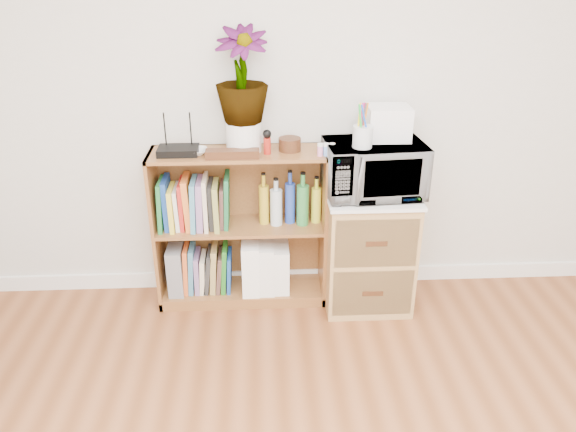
{
  "coord_description": "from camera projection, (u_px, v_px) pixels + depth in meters",
  "views": [
    {
      "loc": [
        -0.22,
        -0.88,
        1.96
      ],
      "look_at": [
        -0.08,
        1.95,
        0.62
      ],
      "focal_mm": 35.0,
      "sensor_mm": 36.0,
      "label": 1
    }
  ],
  "objects": [
    {
      "name": "paint_jars",
      "position": [
        326.0,
        150.0,
        3.04
      ],
      "size": [
        0.12,
        0.04,
        0.06
      ],
      "primitive_type": "cube",
      "color": "#CD7180",
      "rests_on": "bookshelf"
    },
    {
      "name": "router",
      "position": [
        178.0,
        151.0,
        3.07
      ],
      "size": [
        0.22,
        0.15,
        0.04
      ],
      "primitive_type": "cube",
      "color": "black",
      "rests_on": "bookshelf"
    },
    {
      "name": "white_bowl",
      "position": [
        195.0,
        152.0,
        3.07
      ],
      "size": [
        0.13,
        0.13,
        0.03
      ],
      "primitive_type": "imported",
      "color": "silver",
      "rests_on": "bookshelf"
    },
    {
      "name": "wicker_unit",
      "position": [
        367.0,
        250.0,
        3.34
      ],
      "size": [
        0.5,
        0.45,
        0.7
      ],
      "primitive_type": "cube",
      "color": "#9E7542",
      "rests_on": "ground"
    },
    {
      "name": "trinket_box",
      "position": [
        233.0,
        154.0,
        3.01
      ],
      "size": [
        0.29,
        0.07,
        0.05
      ],
      "primitive_type": "cube",
      "color": "#3C2110",
      "rests_on": "bookshelf"
    },
    {
      "name": "magazine_holder_left",
      "position": [
        251.0,
        264.0,
        3.42
      ],
      "size": [
        0.1,
        0.26,
        0.33
      ],
      "primitive_type": "cube",
      "color": "white",
      "rests_on": "bookshelf"
    },
    {
      "name": "small_appliance",
      "position": [
        388.0,
        123.0,
        3.07
      ],
      "size": [
        0.23,
        0.19,
        0.18
      ],
      "primitive_type": "cube",
      "color": "white",
      "rests_on": "microwave"
    },
    {
      "name": "file_box",
      "position": [
        177.0,
        267.0,
        3.41
      ],
      "size": [
        0.09,
        0.24,
        0.3
      ],
      "primitive_type": "cube",
      "color": "slate",
      "rests_on": "bookshelf"
    },
    {
      "name": "microwave",
      "position": [
        373.0,
        169.0,
        3.11
      ],
      "size": [
        0.56,
        0.4,
        0.3
      ],
      "primitive_type": "imported",
      "rotation": [
        0.0,
        0.0,
        0.08
      ],
      "color": "white",
      "rests_on": "wicker_unit"
    },
    {
      "name": "pen_cup",
      "position": [
        363.0,
        137.0,
        2.96
      ],
      "size": [
        0.11,
        0.11,
        0.12
      ],
      "primitive_type": "cylinder",
      "color": "silver",
      "rests_on": "microwave"
    },
    {
      "name": "liquor_bottles",
      "position": [
        290.0,
        200.0,
        3.26
      ],
      "size": [
        0.37,
        0.07,
        0.32
      ],
      "color": "gold",
      "rests_on": "bookshelf"
    },
    {
      "name": "cookbooks",
      "position": [
        195.0,
        203.0,
        3.24
      ],
      "size": [
        0.41,
        0.2,
        0.31
      ],
      "color": "#1E7333",
      "rests_on": "bookshelf"
    },
    {
      "name": "magazine_holder_mid",
      "position": [
        266.0,
        265.0,
        3.42
      ],
      "size": [
        0.1,
        0.25,
        0.31
      ],
      "primitive_type": "cube",
      "color": "white",
      "rests_on": "bookshelf"
    },
    {
      "name": "potted_plant",
      "position": [
        242.0,
        75.0,
        2.96
      ],
      "size": [
        0.28,
        0.28,
        0.5
      ],
      "primitive_type": "imported",
      "color": "#2B6B2C",
      "rests_on": "plant_pot"
    },
    {
      "name": "skirting_board",
      "position": [
        298.0,
        276.0,
        3.64
      ],
      "size": [
        4.0,
        0.02,
        0.1
      ],
      "primitive_type": "cube",
      "color": "white",
      "rests_on": "ground"
    },
    {
      "name": "kokeshi_doll",
      "position": [
        267.0,
        146.0,
        3.07
      ],
      "size": [
        0.04,
        0.04,
        0.09
      ],
      "primitive_type": "cylinder",
      "color": "#A31F14",
      "rests_on": "bookshelf"
    },
    {
      "name": "plant_pot",
      "position": [
        244.0,
        136.0,
        3.1
      ],
      "size": [
        0.19,
        0.19,
        0.17
      ],
      "primitive_type": "cylinder",
      "color": "white",
      "rests_on": "bookshelf"
    },
    {
      "name": "bookshelf",
      "position": [
        241.0,
        228.0,
        3.32
      ],
      "size": [
        1.0,
        0.3,
        0.95
      ],
      "primitive_type": "cube",
      "color": "brown",
      "rests_on": "ground"
    },
    {
      "name": "wooden_bowl",
      "position": [
        290.0,
        144.0,
        3.12
      ],
      "size": [
        0.12,
        0.12,
        0.07
      ],
      "primitive_type": "cylinder",
      "color": "#37220F",
      "rests_on": "bookshelf"
    },
    {
      "name": "magazine_holder_right",
      "position": [
        281.0,
        266.0,
        3.43
      ],
      "size": [
        0.09,
        0.23,
        0.29
      ],
      "primitive_type": "cube",
      "color": "white",
      "rests_on": "bookshelf"
    },
    {
      "name": "lower_books",
      "position": [
        208.0,
        269.0,
        3.43
      ],
      "size": [
        0.29,
        0.19,
        0.3
      ],
      "color": "orange",
      "rests_on": "bookshelf"
    }
  ]
}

